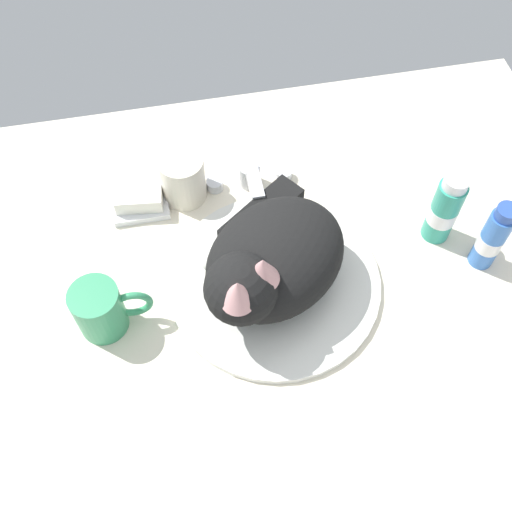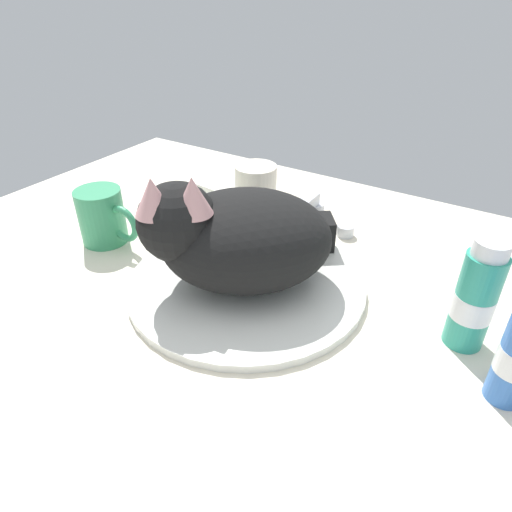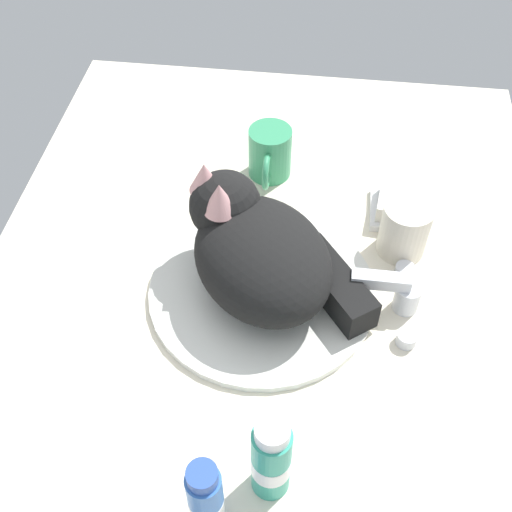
% 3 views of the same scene
% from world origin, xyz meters
% --- Properties ---
extents(ground_plane, '(1.10, 0.83, 0.03)m').
position_xyz_m(ground_plane, '(0.00, 0.00, -0.01)').
color(ground_plane, silver).
extents(sink_basin, '(0.32, 0.32, 0.01)m').
position_xyz_m(sink_basin, '(0.00, 0.00, 0.01)').
color(sink_basin, silver).
rests_on(sink_basin, ground_plane).
extents(faucet, '(0.15, 0.10, 0.06)m').
position_xyz_m(faucet, '(0.00, 0.19, 0.03)').
color(faucet, silver).
rests_on(faucet, ground_plane).
extents(cat, '(0.28, 0.30, 0.16)m').
position_xyz_m(cat, '(-0.01, -0.01, 0.08)').
color(cat, black).
rests_on(cat, sink_basin).
extents(coffee_mug, '(0.11, 0.07, 0.09)m').
position_xyz_m(coffee_mug, '(-0.25, -0.02, 0.04)').
color(coffee_mug, '#389966').
rests_on(coffee_mug, ground_plane).
extents(rinse_cup, '(0.07, 0.07, 0.09)m').
position_xyz_m(rinse_cup, '(-0.11, 0.20, 0.04)').
color(rinse_cup, silver).
rests_on(rinse_cup, ground_plane).
extents(soap_dish, '(0.09, 0.06, 0.01)m').
position_xyz_m(soap_dish, '(-0.18, 0.18, 0.01)').
color(soap_dish, white).
rests_on(soap_dish, ground_plane).
extents(soap_bar, '(0.08, 0.05, 0.03)m').
position_xyz_m(soap_bar, '(-0.18, 0.18, 0.03)').
color(soap_bar, white).
rests_on(soap_bar, soap_dish).
extents(toothpaste_bottle, '(0.04, 0.04, 0.14)m').
position_xyz_m(toothpaste_bottle, '(0.27, 0.04, 0.06)').
color(toothpaste_bottle, teal).
rests_on(toothpaste_bottle, ground_plane).
extents(mouthwash_bottle, '(0.04, 0.04, 0.13)m').
position_xyz_m(mouthwash_bottle, '(0.32, -0.02, 0.06)').
color(mouthwash_bottle, '#3870C6').
rests_on(mouthwash_bottle, ground_plane).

